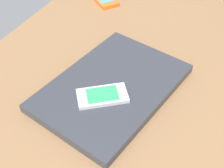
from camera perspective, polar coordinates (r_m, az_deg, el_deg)
desk_surface at (r=68.50cm, az=3.26°, el=-3.57°), size 120.00×80.00×3.00cm
laptop_closed at (r=68.33cm, az=0.00°, el=-0.60°), size 36.78×28.47×2.02cm
cell_phone_on_laptop at (r=64.48cm, az=-1.79°, el=-2.18°), size 10.84×11.69×0.98cm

